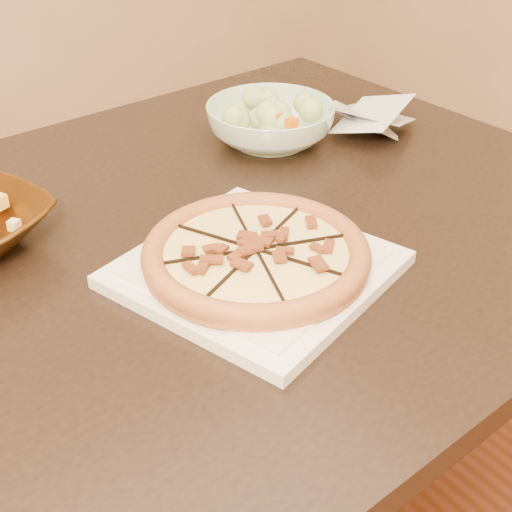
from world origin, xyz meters
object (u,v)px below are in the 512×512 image
object	(u,v)px
plate	(256,268)
salad_bowl	(270,124)
dining_table	(140,306)
pizza	(256,253)

from	to	relation	value
plate	salad_bowl	xyz separation A→B (m)	(0.27, 0.33, 0.03)
plate	dining_table	bearing A→B (deg)	127.23
pizza	dining_table	bearing A→B (deg)	127.22
pizza	salad_bowl	distance (m)	0.42
pizza	salad_bowl	bearing A→B (deg)	50.26
dining_table	plate	bearing A→B (deg)	-52.77
plate	salad_bowl	world-z (taller)	salad_bowl
plate	pizza	xyz separation A→B (m)	(-0.00, 0.00, 0.02)
plate	pizza	size ratio (longest dim) A/B	1.28
dining_table	plate	xyz separation A→B (m)	(0.11, -0.14, 0.10)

